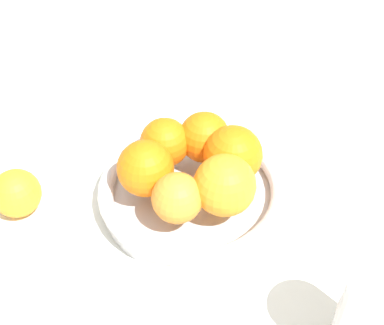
{
  "coord_description": "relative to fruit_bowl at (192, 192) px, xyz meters",
  "views": [
    {
      "loc": [
        -0.2,
        0.47,
        0.56
      ],
      "look_at": [
        0.0,
        0.0,
        0.08
      ],
      "focal_mm": 50.0,
      "sensor_mm": 36.0,
      "label": 1
    }
  ],
  "objects": [
    {
      "name": "stray_orange",
      "position": [
        0.21,
        0.11,
        0.01
      ],
      "size": [
        0.07,
        0.07,
        0.07
      ],
      "primitive_type": "sphere",
      "color": "orange",
      "rests_on": "ground_plane"
    },
    {
      "name": "fruit_bowl",
      "position": [
        0.0,
        0.0,
        0.0
      ],
      "size": [
        0.26,
        0.26,
        0.04
      ],
      "color": "silver",
      "rests_on": "ground_plane"
    },
    {
      "name": "drinking_glass",
      "position": [
        -0.26,
        0.14,
        0.04
      ],
      "size": [
        0.08,
        0.08,
        0.13
      ],
      "primitive_type": "cylinder",
      "color": "white",
      "rests_on": "ground_plane"
    },
    {
      "name": "orange_pile",
      "position": [
        -0.01,
        0.0,
        0.06
      ],
      "size": [
        0.18,
        0.19,
        0.08
      ],
      "color": "orange",
      "rests_on": "fruit_bowl"
    },
    {
      "name": "ground_plane",
      "position": [
        0.0,
        0.0,
        -0.02
      ],
      "size": [
        4.0,
        4.0,
        0.0
      ],
      "primitive_type": "plane",
      "color": "silver"
    }
  ]
}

